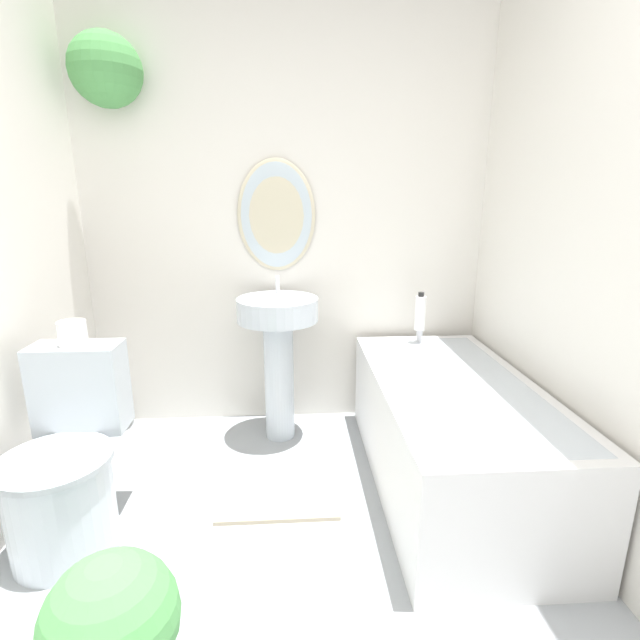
% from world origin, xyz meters
% --- Properties ---
extents(wall_back, '(2.41, 0.36, 2.40)m').
position_xyz_m(wall_back, '(-0.10, 2.24, 1.29)').
color(wall_back, silver).
rests_on(wall_back, ground_plane).
extents(wall_right, '(0.06, 2.35, 2.40)m').
position_xyz_m(wall_right, '(1.17, 1.11, 1.20)').
color(wall_right, silver).
rests_on(wall_right, ground_plane).
extents(toilet, '(0.41, 0.57, 0.76)m').
position_xyz_m(toilet, '(-0.88, 1.18, 0.31)').
color(toilet, silver).
rests_on(toilet, ground_plane).
extents(pedestal_sink, '(0.44, 0.44, 0.92)m').
position_xyz_m(pedestal_sink, '(-0.06, 1.97, 0.58)').
color(pedestal_sink, silver).
rests_on(pedestal_sink, ground_plane).
extents(bathtub, '(0.71, 1.44, 0.60)m').
position_xyz_m(bathtub, '(0.77, 1.46, 0.28)').
color(bathtub, silver).
rests_on(bathtub, ground_plane).
extents(shampoo_bottle, '(0.06, 0.06, 0.22)m').
position_xyz_m(shampoo_bottle, '(0.75, 2.05, 0.71)').
color(shampoo_bottle, white).
rests_on(shampoo_bottle, bathtub).
extents(potted_plant, '(0.35, 0.35, 0.45)m').
position_xyz_m(potted_plant, '(-0.47, 0.52, 0.24)').
color(potted_plant, '#47474C').
rests_on(potted_plant, ground_plane).
extents(bath_mat, '(0.54, 0.32, 0.02)m').
position_xyz_m(bath_mat, '(-0.06, 1.37, 0.01)').
color(bath_mat, '#B7A88E').
rests_on(bath_mat, ground_plane).
extents(toilet_paper_roll, '(0.11, 0.11, 0.10)m').
position_xyz_m(toilet_paper_roll, '(-0.88, 1.39, 0.81)').
color(toilet_paper_roll, white).
rests_on(toilet_paper_roll, toilet).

